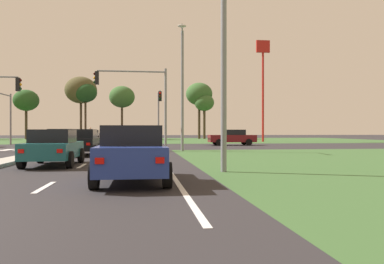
{
  "coord_description": "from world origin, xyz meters",
  "views": [
    {
      "loc": [
        5.92,
        -5.48,
        1.4
      ],
      "look_at": [
        10.91,
        33.87,
        1.31
      ],
      "focal_mm": 36.41,
      "sensor_mm": 36.0,
      "label": 1
    }
  ],
  "objects_px": {
    "traffic_signal_far_right": "(159,108)",
    "treeline_third": "(81,90)",
    "car_maroon_fifth": "(232,137)",
    "treeline_second": "(26,101)",
    "car_grey_fourth": "(94,135)",
    "treeline_fifth": "(122,97)",
    "car_beige_eighth": "(63,138)",
    "car_navy_third": "(77,136)",
    "fastfood_pole_sign": "(263,69)",
    "treeline_sixth": "(199,94)",
    "car_black_sixth": "(81,142)",
    "car_teal_seventh": "(54,147)",
    "traffic_signal_near_right": "(140,93)",
    "traffic_signal_far_left": "(5,109)",
    "treeline_fourth": "(85,93)",
    "treeline_seventh": "(204,103)",
    "car_blue_near": "(132,153)",
    "street_lamp_second": "(182,83)",
    "pedestrian_at_median": "(90,133)",
    "street_lamp_near": "(220,17)"
  },
  "relations": [
    {
      "from": "car_navy_third",
      "to": "fastfood_pole_sign",
      "type": "xyz_separation_m",
      "value": [
        23.84,
        -0.3,
        8.79
      ]
    },
    {
      "from": "car_maroon_fifth",
      "to": "traffic_signal_far_right",
      "type": "height_order",
      "value": "traffic_signal_far_right"
    },
    {
      "from": "street_lamp_near",
      "to": "treeline_sixth",
      "type": "height_order",
      "value": "treeline_sixth"
    },
    {
      "from": "car_grey_fourth",
      "to": "treeline_fifth",
      "type": "height_order",
      "value": "treeline_fifth"
    },
    {
      "from": "car_maroon_fifth",
      "to": "treeline_second",
      "type": "distance_m",
      "value": 42.89
    },
    {
      "from": "traffic_signal_far_left",
      "to": "car_teal_seventh",
      "type": "bearing_deg",
      "value": -67.71
    },
    {
      "from": "street_lamp_second",
      "to": "treeline_sixth",
      "type": "height_order",
      "value": "treeline_sixth"
    },
    {
      "from": "car_blue_near",
      "to": "treeline_seventh",
      "type": "bearing_deg",
      "value": 79.06
    },
    {
      "from": "car_grey_fourth",
      "to": "car_black_sixth",
      "type": "bearing_deg",
      "value": 96.06
    },
    {
      "from": "treeline_third",
      "to": "treeline_fifth",
      "type": "xyz_separation_m",
      "value": [
        7.09,
        -2.34,
        -1.3
      ]
    },
    {
      "from": "car_maroon_fifth",
      "to": "traffic_signal_far_left",
      "type": "distance_m",
      "value": 22.66
    },
    {
      "from": "car_navy_third",
      "to": "fastfood_pole_sign",
      "type": "distance_m",
      "value": 25.41
    },
    {
      "from": "car_navy_third",
      "to": "car_beige_eighth",
      "type": "height_order",
      "value": "car_beige_eighth"
    },
    {
      "from": "car_beige_eighth",
      "to": "car_navy_third",
      "type": "bearing_deg",
      "value": -174.96
    },
    {
      "from": "fastfood_pole_sign",
      "to": "car_maroon_fifth",
      "type": "bearing_deg",
      "value": -119.72
    },
    {
      "from": "car_navy_third",
      "to": "pedestrian_at_median",
      "type": "distance_m",
      "value": 5.33
    },
    {
      "from": "car_beige_eighth",
      "to": "treeline_fourth",
      "type": "xyz_separation_m",
      "value": [
        -2.9,
        33.48,
        7.05
      ]
    },
    {
      "from": "car_navy_third",
      "to": "car_blue_near",
      "type": "bearing_deg",
      "value": 101.35
    },
    {
      "from": "car_maroon_fifth",
      "to": "treeline_sixth",
      "type": "xyz_separation_m",
      "value": [
        1.43,
        32.53,
        7.29
      ]
    },
    {
      "from": "traffic_signal_far_right",
      "to": "treeline_third",
      "type": "xyz_separation_m",
      "value": [
        -12.25,
        28.17,
        4.6
      ]
    },
    {
      "from": "pedestrian_at_median",
      "to": "car_navy_third",
      "type": "bearing_deg",
      "value": 46.71
    },
    {
      "from": "treeline_sixth",
      "to": "car_black_sixth",
      "type": "bearing_deg",
      "value": -106.32
    },
    {
      "from": "car_navy_third",
      "to": "traffic_signal_near_right",
      "type": "distance_m",
      "value": 22.74
    },
    {
      "from": "car_teal_seventh",
      "to": "treeline_sixth",
      "type": "xyz_separation_m",
      "value": [
        13.75,
        53.64,
        7.33
      ]
    },
    {
      "from": "car_teal_seventh",
      "to": "treeline_fifth",
      "type": "bearing_deg",
      "value": 89.88
    },
    {
      "from": "car_black_sixth",
      "to": "traffic_signal_far_right",
      "type": "relative_size",
      "value": 0.78
    },
    {
      "from": "car_black_sixth",
      "to": "car_beige_eighth",
      "type": "height_order",
      "value": "car_beige_eighth"
    },
    {
      "from": "treeline_fourth",
      "to": "treeline_seventh",
      "type": "relative_size",
      "value": 1.19
    },
    {
      "from": "car_teal_seventh",
      "to": "street_lamp_second",
      "type": "height_order",
      "value": "street_lamp_second"
    },
    {
      "from": "traffic_signal_far_right",
      "to": "street_lamp_second",
      "type": "bearing_deg",
      "value": -85.65
    },
    {
      "from": "car_beige_eighth",
      "to": "treeline_fifth",
      "type": "distance_m",
      "value": 33.06
    },
    {
      "from": "car_teal_seventh",
      "to": "traffic_signal_near_right",
      "type": "distance_m",
      "value": 13.45
    },
    {
      "from": "car_beige_eighth",
      "to": "traffic_signal_near_right",
      "type": "bearing_deg",
      "value": 51.34
    },
    {
      "from": "car_teal_seventh",
      "to": "treeline_seventh",
      "type": "relative_size",
      "value": 0.53
    },
    {
      "from": "car_blue_near",
      "to": "fastfood_pole_sign",
      "type": "relative_size",
      "value": 0.31
    },
    {
      "from": "traffic_signal_near_right",
      "to": "treeline_third",
      "type": "bearing_deg",
      "value": 104.58
    },
    {
      "from": "treeline_fourth",
      "to": "treeline_sixth",
      "type": "xyz_separation_m",
      "value": [
        19.82,
        2.36,
        0.22
      ]
    },
    {
      "from": "car_teal_seventh",
      "to": "traffic_signal_near_right",
      "type": "height_order",
      "value": "traffic_signal_near_right"
    },
    {
      "from": "car_navy_third",
      "to": "fastfood_pole_sign",
      "type": "height_order",
      "value": "fastfood_pole_sign"
    },
    {
      "from": "car_grey_fourth",
      "to": "traffic_signal_far_right",
      "type": "xyz_separation_m",
      "value": [
        9.92,
        -26.57,
        3.01
      ]
    },
    {
      "from": "car_maroon_fifth",
      "to": "traffic_signal_far_right",
      "type": "distance_m",
      "value": 8.31
    },
    {
      "from": "treeline_second",
      "to": "treeline_third",
      "type": "distance_m",
      "value": 9.29
    },
    {
      "from": "traffic_signal_far_right",
      "to": "treeline_third",
      "type": "distance_m",
      "value": 31.06
    },
    {
      "from": "treeline_sixth",
      "to": "car_grey_fourth",
      "type": "bearing_deg",
      "value": -171.29
    },
    {
      "from": "fastfood_pole_sign",
      "to": "treeline_second",
      "type": "distance_m",
      "value": 40.47
    },
    {
      "from": "car_blue_near",
      "to": "car_teal_seventh",
      "type": "bearing_deg",
      "value": 120.81
    },
    {
      "from": "car_grey_fourth",
      "to": "treeline_fourth",
      "type": "distance_m",
      "value": 7.2
    },
    {
      "from": "treeline_second",
      "to": "treeline_seventh",
      "type": "distance_m",
      "value": 30.61
    },
    {
      "from": "fastfood_pole_sign",
      "to": "treeline_fifth",
      "type": "bearing_deg",
      "value": 138.82
    },
    {
      "from": "car_navy_third",
      "to": "treeline_third",
      "type": "bearing_deg",
      "value": -82.64
    }
  ]
}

